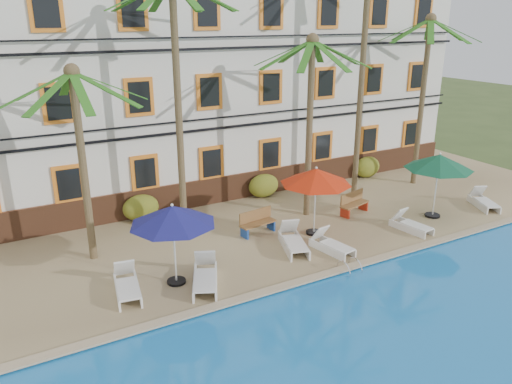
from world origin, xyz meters
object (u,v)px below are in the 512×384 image
palm_c (310,101)px  bench_right (353,203)px  lounger_d (331,244)px  lounger_f (483,201)px  palm_d (364,50)px  umbrella_blue (173,216)px  lounger_e (411,224)px  lounger_b (205,276)px  umbrella_red (316,177)px  lounger_c (293,241)px  palm_a (79,136)px  palm_b (177,77)px  lounger_a (127,285)px  umbrella_green (439,162)px  bench_left (257,222)px  pool_ladder (349,270)px  palm_e (425,78)px

palm_c → bench_right: bearing=-25.4°
lounger_d → lounger_f: (8.60, 0.28, 0.01)m
bench_right → palm_d: bearing=49.2°
umbrella_blue → lounger_e: size_ratio=1.51×
umbrella_blue → lounger_b: umbrella_blue is taller
palm_d → umbrella_red: bearing=-147.8°
lounger_c → palm_c: bearing=47.4°
palm_a → palm_b: palm_b is taller
palm_a → lounger_a: (0.38, -2.95, -4.07)m
palm_d → umbrella_green: (1.26, -3.61, -4.23)m
umbrella_blue → umbrella_red: 6.10m
palm_b → bench_left: size_ratio=6.06×
umbrella_green → pool_ladder: bearing=-161.8°
palm_a → bench_right: bearing=-5.9°
pool_ladder → lounger_b: bearing=163.0°
palm_d → umbrella_blue: palm_d is taller
palm_b → lounger_b: palm_b is taller
umbrella_red → umbrella_blue: bearing=-170.6°
palm_c → bench_right: palm_c is taller
bench_right → lounger_d: bearing=-140.6°
palm_a → lounger_b: palm_a is taller
palm_a → palm_c: (8.82, -0.25, 0.45)m
lounger_d → lounger_e: bearing=-0.5°
umbrella_green → lounger_c: 7.16m
umbrella_blue → pool_ladder: bearing=-20.6°
palm_d → lounger_a: palm_d is taller
palm_e → lounger_d: bearing=-153.2°
palm_b → lounger_d: bearing=-45.6°
pool_ladder → palm_e: bearing=33.0°
lounger_d → bench_left: 3.12m
palm_a → umbrella_green: palm_a is taller
umbrella_red → pool_ladder: size_ratio=3.65×
lounger_e → pool_ladder: 4.42m
lounger_f → lounger_e: bearing=-176.2°
palm_b → umbrella_green: (9.77, -3.51, -3.58)m
palm_d → bench_left: 8.76m
umbrella_blue → bench_left: 4.97m
umbrella_red → bench_left: size_ratio=1.75×
palm_e → pool_ladder: 11.70m
lounger_b → pool_ladder: bearing=-17.0°
palm_b → bench_right: 9.08m
lounger_c → bench_right: 4.47m
lounger_a → lounger_d: (7.20, -0.67, -0.03)m
lounger_d → pool_ladder: lounger_d is taller
bench_right → umbrella_green: bearing=-35.6°
palm_e → pool_ladder: size_ratio=10.94×
palm_d → bench_right: (-1.45, -1.67, -6.14)m
palm_a → pool_ladder: size_ratio=8.91×
pool_ladder → lounger_f: bearing=10.8°
palm_b → lounger_c: bearing=-47.9°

